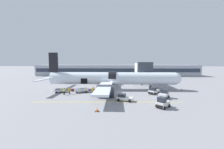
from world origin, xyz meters
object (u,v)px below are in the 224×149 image
Objects in this scene: baggage_tug_spare at (164,94)px; ground_crew_loader_a at (93,91)px; baggage_cart_queued at (61,91)px; baggage_cart_loading at (82,90)px; ground_crew_loader_b at (64,91)px; ground_crew_supervisor at (93,89)px; suitcase_on_tarmac_upright at (73,90)px; airplane at (110,79)px; baggage_tug_lead at (163,103)px; ground_crew_driver at (70,91)px; baggage_tug_rear at (154,91)px; baggage_tug_mid at (124,98)px.

baggage_tug_spare is 1.73× the size of ground_crew_loader_a.
baggage_cart_queued is 8.50m from ground_crew_loader_a.
ground_crew_loader_b is at bearing -143.29° from baggage_cart_loading.
ground_crew_supervisor is (8.07, -0.38, 0.41)m from baggage_cart_queued.
suitcase_on_tarmac_upright is (0.87, 3.44, -0.53)m from ground_crew_loader_b.
baggage_tug_lead is (9.23, -14.78, -2.13)m from airplane.
ground_crew_loader_a is 6.40m from suitcase_on_tarmac_upright.
suitcase_on_tarmac_upright is at bearing 160.89° from baggage_cart_loading.
ground_crew_driver is (-18.36, 8.85, 0.08)m from baggage_tug_lead.
baggage_tug_rear reaches higher than baggage_cart_loading.
ground_crew_loader_b reaches higher than baggage_cart_loading.
airplane reaches higher than baggage_tug_lead.
baggage_tug_spare is 1.81× the size of ground_crew_supervisor.
ground_crew_supervisor is at bearing 165.17° from baggage_tug_spare.
baggage_tug_mid reaches higher than suitcase_on_tarmac_upright.
airplane reaches higher than ground_crew_loader_a.
ground_crew_driver is 2.16× the size of suitcase_on_tarmac_upright.
baggage_tug_rear is 1.79× the size of ground_crew_supervisor.
baggage_tug_lead reaches higher than ground_crew_supervisor.
baggage_cart_loading is at bearing 165.81° from baggage_tug_spare.
airplane is 17.55m from baggage_tug_lead.
baggage_tug_lead is 15.55m from ground_crew_loader_a.
airplane is 51.63× the size of suitcase_on_tarmac_upright.
baggage_tug_spare is at bearing -14.19° from baggage_cart_loading.
baggage_tug_spare is at bearing -14.81° from suitcase_on_tarmac_upright.
ground_crew_supervisor is at bearing -14.76° from suitcase_on_tarmac_upright.
baggage_tug_spare is at bearing -10.74° from baggage_cart_queued.
ground_crew_driver is at bearing 172.51° from baggage_tug_spare.
baggage_tug_rear reaches higher than baggage_cart_queued.
baggage_tug_mid is at bearing -42.84° from ground_crew_supervisor.
airplane is 12.92m from baggage_cart_queued.
ground_crew_supervisor is at bearing 178.31° from baggage_tug_rear.
ground_crew_loader_a is 1.64m from ground_crew_supervisor.
baggage_tug_rear is 14.13m from ground_crew_loader_a.
ground_crew_loader_b is 1.02× the size of ground_crew_driver.
baggage_tug_spare reaches higher than baggage_cart_queued.
baggage_tug_spare is (2.23, 6.15, 0.02)m from baggage_tug_lead.
baggage_tug_lead reaches higher than baggage_tug_rear.
baggage_cart_queued is 4.97× the size of suitcase_on_tarmac_upright.
ground_crew_loader_a is at bearing -175.09° from baggage_tug_rear.
baggage_cart_loading is 2.39× the size of ground_crew_loader_a.
baggage_tug_mid is 8.47m from ground_crew_loader_a.
ground_crew_supervisor reaches higher than baggage_cart_loading.
ground_crew_driver is at bearing 31.65° from ground_crew_loader_b.
baggage_tug_mid is 9.45m from baggage_tug_rear.
ground_crew_loader_b is (-20.53, -1.60, 0.14)m from baggage_tug_rear.
baggage_cart_queued is at bearing 126.72° from ground_crew_loader_b.
baggage_tug_spare reaches higher than ground_crew_loader_b.
baggage_tug_lead reaches higher than baggage_tug_mid.
airplane is 11.77m from baggage_tug_mid.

